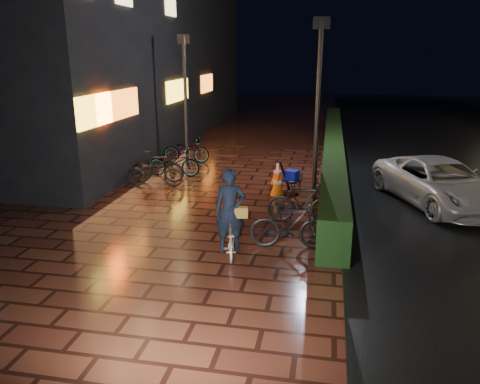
% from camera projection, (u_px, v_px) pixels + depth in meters
% --- Properties ---
extents(ground, '(80.00, 80.00, 0.00)m').
position_uv_depth(ground, '(201.00, 223.00, 11.93)').
color(ground, '#381911').
rests_on(ground, ground).
extents(hedge, '(0.70, 20.00, 1.00)m').
position_uv_depth(hedge, '(333.00, 148.00, 18.72)').
color(hedge, black).
rests_on(hedge, ground).
extents(van, '(3.66, 5.06, 1.28)m').
position_uv_depth(van, '(440.00, 183.00, 13.24)').
color(van, '#AEAEB3').
rests_on(van, ground).
extents(storefront_block, '(12.09, 22.00, 9.00)m').
position_uv_depth(storefront_block, '(75.00, 46.00, 23.16)').
color(storefront_block, black).
rests_on(storefront_block, ground).
extents(lamp_post_hedge, '(0.50, 0.15, 5.17)m').
position_uv_depth(lamp_post_hedge, '(318.00, 99.00, 14.07)').
color(lamp_post_hedge, black).
rests_on(lamp_post_hedge, ground).
extents(lamp_post_sf, '(0.46, 0.14, 4.81)m').
position_uv_depth(lamp_post_sf, '(186.00, 95.00, 17.45)').
color(lamp_post_sf, black).
rests_on(lamp_post_sf, ground).
extents(cyclist, '(0.77, 1.41, 1.92)m').
position_uv_depth(cyclist, '(230.00, 224.00, 9.86)').
color(cyclist, white).
rests_on(cyclist, ground).
extents(traffic_barrier, '(0.58, 1.69, 0.68)m').
position_uv_depth(traffic_barrier, '(277.00, 179.00, 14.80)').
color(traffic_barrier, orange).
rests_on(traffic_barrier, ground).
extents(cart_assembly, '(0.73, 0.63, 1.03)m').
position_uv_depth(cart_assembly, '(291.00, 176.00, 14.37)').
color(cart_assembly, black).
rests_on(cart_assembly, ground).
extents(parked_bikes_storefront, '(2.10, 4.36, 1.07)m').
position_uv_depth(parked_bikes_storefront, '(169.00, 162.00, 16.39)').
color(parked_bikes_storefront, black).
rests_on(parked_bikes_storefront, ground).
extents(parked_bikes_hedge, '(1.99, 2.36, 1.07)m').
position_uv_depth(parked_bikes_hedge, '(297.00, 213.00, 11.07)').
color(parked_bikes_hedge, black).
rests_on(parked_bikes_hedge, ground).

